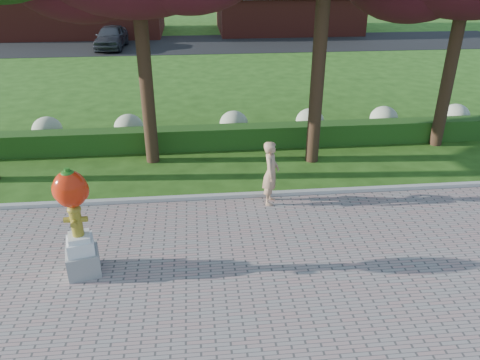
{
  "coord_description": "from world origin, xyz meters",
  "views": [
    {
      "loc": [
        -0.47,
        -9.1,
        6.64
      ],
      "look_at": [
        0.54,
        1.0,
        1.6
      ],
      "focal_mm": 35.0,
      "sensor_mm": 36.0,
      "label": 1
    }
  ],
  "objects": [
    {
      "name": "hydrangea_row",
      "position": [
        0.57,
        8.0,
        0.55
      ],
      "size": [
        20.1,
        1.1,
        0.99
      ],
      "color": "#A9B489",
      "rests_on": "ground"
    },
    {
      "name": "hydrant_sculpture",
      "position": [
        -3.12,
        -0.2,
        1.41
      ],
      "size": [
        0.85,
        0.85,
        2.59
      ],
      "rotation": [
        0.0,
        0.0,
        0.24
      ],
      "color": "gray",
      "rests_on": "walkway"
    },
    {
      "name": "woman",
      "position": [
        1.57,
        2.6,
        0.98
      ],
      "size": [
        0.62,
        0.78,
        1.88
      ],
      "primitive_type": "imported",
      "rotation": [
        0.0,
        0.0,
        1.29
      ],
      "color": "tan",
      "rests_on": "walkway"
    },
    {
      "name": "lawn_hedge",
      "position": [
        0.0,
        7.0,
        0.4
      ],
      "size": [
        24.0,
        0.7,
        0.8
      ],
      "primitive_type": "cube",
      "color": "#204413",
      "rests_on": "ground"
    },
    {
      "name": "ground",
      "position": [
        0.0,
        0.0,
        0.0
      ],
      "size": [
        100.0,
        100.0,
        0.0
      ],
      "primitive_type": "plane",
      "color": "#244812",
      "rests_on": "ground"
    },
    {
      "name": "curb",
      "position": [
        0.0,
        3.0,
        0.07
      ],
      "size": [
        40.0,
        0.18,
        0.15
      ],
      "primitive_type": "cube",
      "color": "#ADADA5",
      "rests_on": "ground"
    },
    {
      "name": "parked_car",
      "position": [
        -6.35,
        26.89,
        0.84
      ],
      "size": [
        2.19,
        4.91,
        1.64
      ],
      "primitive_type": "imported",
      "rotation": [
        0.0,
        0.0,
        -0.05
      ],
      "color": "#38393F",
      "rests_on": "street"
    },
    {
      "name": "street",
      "position": [
        0.0,
        28.0,
        0.01
      ],
      "size": [
        50.0,
        8.0,
        0.02
      ],
      "primitive_type": "cube",
      "color": "black",
      "rests_on": "ground"
    }
  ]
}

